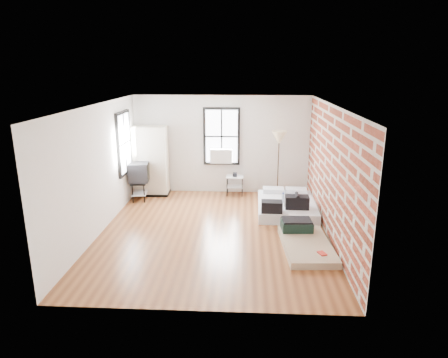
# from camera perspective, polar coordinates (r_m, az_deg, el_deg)

# --- Properties ---
(ground) EXTENTS (6.00, 6.00, 0.00)m
(ground) POSITION_cam_1_polar(r_m,az_deg,el_deg) (9.00, -1.49, -7.55)
(ground) COLOR brown
(ground) RESTS_ON ground
(room_shell) EXTENTS (5.02, 6.02, 2.80)m
(room_shell) POSITION_cam_1_polar(r_m,az_deg,el_deg) (8.80, 0.12, 3.80)
(room_shell) COLOR silver
(room_shell) RESTS_ON ground
(mattress_main) EXTENTS (1.47, 1.97, 0.62)m
(mattress_main) POSITION_cam_1_polar(r_m,az_deg,el_deg) (10.27, 8.91, -3.71)
(mattress_main) COLOR white
(mattress_main) RESTS_ON ground
(mattress_bare) EXTENTS (1.04, 1.82, 0.38)m
(mattress_bare) POSITION_cam_1_polar(r_m,az_deg,el_deg) (8.47, 11.37, -8.59)
(mattress_bare) COLOR tan
(mattress_bare) RESTS_ON ground
(wardrobe) EXTENTS (1.01, 0.59, 1.97)m
(wardrobe) POSITION_cam_1_polar(r_m,az_deg,el_deg) (11.51, -10.44, 2.55)
(wardrobe) COLOR black
(wardrobe) RESTS_ON ground
(side_table) EXTENTS (0.49, 0.40, 0.64)m
(side_table) POSITION_cam_1_polar(r_m,az_deg,el_deg) (11.40, 1.56, -0.17)
(side_table) COLOR black
(side_table) RESTS_ON ground
(floor_lamp) EXTENTS (0.40, 0.40, 1.86)m
(floor_lamp) POSITION_cam_1_polar(r_m,az_deg,el_deg) (11.10, 7.88, 5.46)
(floor_lamp) COLOR black
(floor_lamp) RESTS_ON ground
(tv_stand) EXTENTS (0.58, 0.78, 1.04)m
(tv_stand) POSITION_cam_1_polar(r_m,az_deg,el_deg) (11.16, -12.02, 0.82)
(tv_stand) COLOR black
(tv_stand) RESTS_ON ground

